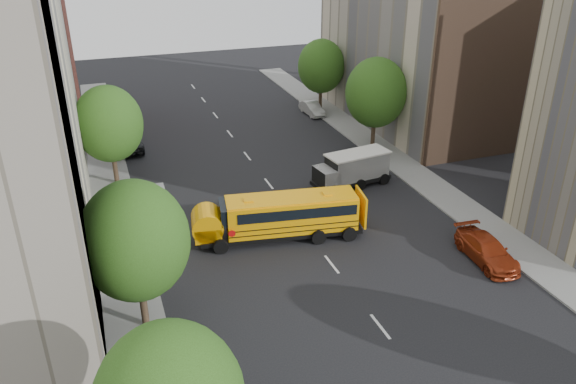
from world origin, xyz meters
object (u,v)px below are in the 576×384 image
parked_car_5 (312,108)px  parked_car_1 (154,197)px  street_tree_1 (135,241)px  street_tree_5 (321,66)px  safari_truck (352,169)px  parked_car_3 (487,250)px  street_tree_2 (109,124)px  school_bus (279,215)px  street_tree_4 (376,93)px  parked_car_2 (126,141)px

parked_car_5 → parked_car_1: bearing=-142.0°
street_tree_1 → street_tree_5: 37.20m
safari_truck → parked_car_1: 14.77m
street_tree_5 → parked_car_1: (-19.80, -16.93, -3.95)m
street_tree_5 → parked_car_3: (-2.20, -30.71, -3.99)m
street_tree_2 → school_bus: street_tree_2 is taller
street_tree_2 → safari_truck: bearing=-20.8°
parked_car_3 → street_tree_1: bearing=-177.9°
street_tree_2 → street_tree_5: size_ratio=1.03×
street_tree_4 → safari_truck: bearing=-128.6°
safari_truck → parked_car_1: bearing=166.3°
parked_car_1 → parked_car_3: (17.60, -13.79, -0.04)m
street_tree_2 → parked_car_1: 6.76m
street_tree_5 → school_bus: street_tree_5 is taller
street_tree_2 → parked_car_1: (2.20, -4.93, -4.07)m
street_tree_2 → parked_car_5: bearing=27.8°
safari_truck → parked_car_5: 17.69m
street_tree_2 → parked_car_1: size_ratio=1.69×
school_bus → parked_car_1: (-6.91, 7.03, -0.86)m
street_tree_5 → parked_car_1: bearing=-139.5°
street_tree_1 → parked_car_3: (19.80, -0.71, -4.24)m
parked_car_3 → parked_car_5: bearing=92.6°
school_bus → street_tree_4: bearing=52.0°
street_tree_1 → street_tree_5: bearing=53.7°
parked_car_5 → street_tree_5: bearing=36.6°
street_tree_1 → street_tree_2: (0.00, 18.00, -0.12)m
street_tree_5 → school_bus: 27.38m
school_bus → parked_car_1: bearing=143.7°
parked_car_1 → school_bus: bearing=138.7°
parked_car_5 → street_tree_1: bearing=-128.1°
safari_truck → parked_car_3: bearing=-84.6°
parked_car_1 → parked_car_5: bearing=-135.2°
parked_car_2 → parked_car_3: 31.76m
street_tree_2 → safari_truck: street_tree_2 is taller
street_tree_2 → school_bus: (9.11, -11.95, -3.22)m
street_tree_4 → parked_car_2: (-20.60, 7.18, -4.32)m
street_tree_4 → street_tree_1: bearing=-140.7°
street_tree_4 → safari_truck: (-5.12, -6.41, -3.70)m
parked_car_3 → school_bus: bearing=151.8°
street_tree_2 → parked_car_1: street_tree_2 is taller
street_tree_4 → parked_car_3: (-2.20, -18.71, -4.36)m
street_tree_4 → parked_car_5: size_ratio=2.03×
street_tree_2 → school_bus: 15.37m
street_tree_5 → parked_car_1: 26.35m
street_tree_4 → school_bus: street_tree_4 is taller
parked_car_1 → street_tree_1: bearing=84.6°
safari_truck → parked_car_5: (3.72, 17.27, -0.72)m
street_tree_2 → parked_car_3: street_tree_2 is taller
street_tree_1 → street_tree_2: size_ratio=1.03×
street_tree_1 → safari_truck: street_tree_1 is taller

